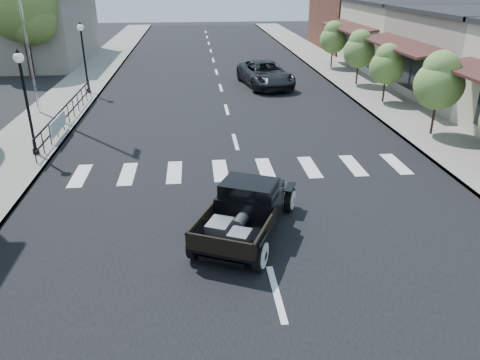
{
  "coord_description": "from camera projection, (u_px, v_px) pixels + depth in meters",
  "views": [
    {
      "loc": [
        -1.59,
        -11.13,
        6.34
      ],
      "look_at": [
        -0.41,
        0.9,
        1.0
      ],
      "focal_mm": 35.0,
      "sensor_mm": 36.0,
      "label": 1
    }
  ],
  "objects": [
    {
      "name": "second_car",
      "position": [
        265.0,
        74.0,
        28.44
      ],
      "size": [
        3.29,
        5.71,
        1.5
      ],
      "primitive_type": "imported",
      "rotation": [
        0.0,
        0.0,
        0.15
      ],
      "color": "black",
      "rests_on": "ground"
    },
    {
      "name": "lamp_post_c",
      "position": [
        84.0,
        58.0,
        25.89
      ],
      "size": [
        0.36,
        0.36,
        3.84
      ],
      "primitive_type": null,
      "color": "black",
      "rests_on": "sidewalk_left"
    },
    {
      "name": "storefront_far",
      "position": [
        426.0,
        37.0,
        33.3
      ],
      "size": [
        10.0,
        9.0,
        4.5
      ],
      "primitive_type": "cube",
      "color": "#B4AA98",
      "rests_on": "ground"
    },
    {
      "name": "small_tree_e",
      "position": [
        333.0,
        45.0,
        33.16
      ],
      "size": [
        1.86,
        1.86,
        3.1
      ],
      "primitive_type": null,
      "color": "#5A7D39",
      "rests_on": "sidewalk_right"
    },
    {
      "name": "road",
      "position": [
        223.0,
        96.0,
        26.49
      ],
      "size": [
        14.0,
        80.0,
        0.02
      ],
      "primitive_type": "cube",
      "color": "black",
      "rests_on": "ground"
    },
    {
      "name": "small_tree_d",
      "position": [
        359.0,
        58.0,
        28.05
      ],
      "size": [
        1.86,
        1.86,
        3.11
      ],
      "primitive_type": null,
      "color": "#5A7D39",
      "rests_on": "sidewalk_right"
    },
    {
      "name": "ground",
      "position": [
        258.0,
        226.0,
        12.84
      ],
      "size": [
        120.0,
        120.0,
        0.0
      ],
      "primitive_type": "plane",
      "color": "black",
      "rests_on": "ground"
    },
    {
      "name": "small_tree_b",
      "position": [
        437.0,
        95.0,
        19.13
      ],
      "size": [
        1.99,
        1.99,
        3.32
      ],
      "primitive_type": null,
      "color": "#5A7D39",
      "rests_on": "sidewalk_right"
    },
    {
      "name": "railing",
      "position": [
        68.0,
        112.0,
        21.03
      ],
      "size": [
        0.08,
        10.0,
        1.0
      ],
      "primitive_type": null,
      "color": "black",
      "rests_on": "sidewalk_left"
    },
    {
      "name": "low_building_left",
      "position": [
        17.0,
        28.0,
        35.98
      ],
      "size": [
        10.0,
        12.0,
        5.0
      ],
      "primitive_type": "cube",
      "color": "gray",
      "rests_on": "ground"
    },
    {
      "name": "hotrod_pickup",
      "position": [
        247.0,
        209.0,
        12.16
      ],
      "size": [
        3.55,
        4.68,
        1.47
      ],
      "primitive_type": null,
      "rotation": [
        0.0,
        0.0,
        -0.42
      ],
      "color": "black",
      "rests_on": "ground"
    },
    {
      "name": "road_markings",
      "position": [
        230.0,
        121.0,
        21.94
      ],
      "size": [
        12.0,
        60.0,
        0.06
      ],
      "primitive_type": null,
      "color": "silver",
      "rests_on": "ground"
    },
    {
      "name": "sidewalk_right",
      "position": [
        368.0,
        91.0,
        27.22
      ],
      "size": [
        3.0,
        80.0,
        0.15
      ],
      "primitive_type": "cube",
      "color": "gray",
      "rests_on": "ground"
    },
    {
      "name": "lamp_post_b",
      "position": [
        27.0,
        104.0,
        16.78
      ],
      "size": [
        0.36,
        0.36,
        3.84
      ],
      "primitive_type": null,
      "color": "black",
      "rests_on": "sidewalk_left"
    },
    {
      "name": "banner",
      "position": [
        59.0,
        130.0,
        19.29
      ],
      "size": [
        0.04,
        2.2,
        0.6
      ],
      "primitive_type": null,
      "color": "silver",
      "rests_on": "sidewalk_left"
    },
    {
      "name": "small_tree_c",
      "position": [
        386.0,
        74.0,
        24.15
      ],
      "size": [
        1.74,
        1.74,
        2.89
      ],
      "primitive_type": null,
      "color": "#5A7D39",
      "rests_on": "sidewalk_right"
    },
    {
      "name": "big_tree_far",
      "position": [
        23.0,
        22.0,
        30.35
      ],
      "size": [
        4.71,
        4.71,
        6.92
      ],
      "primitive_type": null,
      "color": "#587231",
      "rests_on": "ground"
    },
    {
      "name": "sidewalk_left",
      "position": [
        69.0,
        98.0,
        25.7
      ],
      "size": [
        3.0,
        80.0,
        0.15
      ],
      "primitive_type": "cube",
      "color": "#9A968C",
      "rests_on": "ground"
    },
    {
      "name": "far_building_right",
      "position": [
        382.0,
        8.0,
        41.94
      ],
      "size": [
        11.0,
        10.0,
        7.0
      ],
      "primitive_type": "cube",
      "color": "brown",
      "rests_on": "ground"
    }
  ]
}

